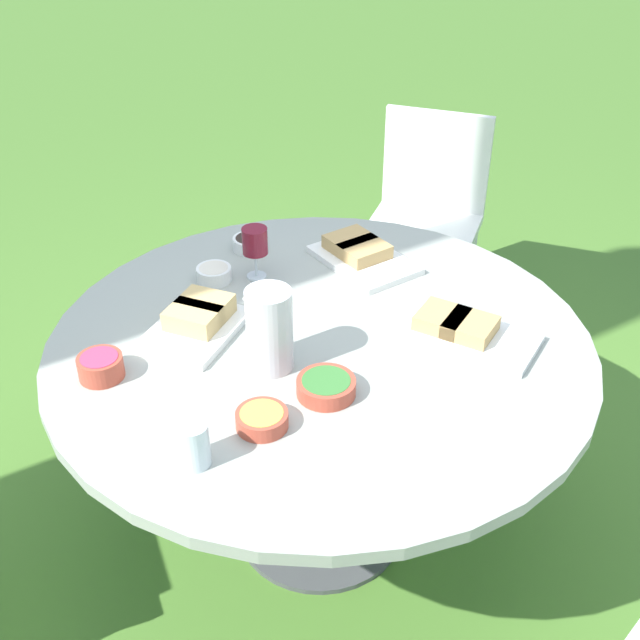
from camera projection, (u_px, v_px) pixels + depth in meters
ground_plane at (320, 527)px, 2.55m from camera, size 40.00×40.00×0.00m
dining_table at (320, 365)px, 2.20m from camera, size 1.46×1.46×0.73m
chair_far_back at (427, 206)px, 3.31m from camera, size 0.45×0.43×0.89m
water_pitcher at (269, 329)px, 1.98m from camera, size 0.13×0.12×0.22m
wine_glass at (255, 243)px, 2.35m from camera, size 0.08×0.08×0.16m
platter_bread_main at (463, 330)px, 2.14m from camera, size 0.38×0.25×0.06m
platter_charcuterie at (361, 254)px, 2.49m from camera, size 0.39×0.36×0.06m
platter_sandwich_side at (197, 320)px, 2.17m from camera, size 0.22×0.30×0.07m
bowl_fries at (263, 419)px, 1.84m from camera, size 0.12×0.12×0.04m
bowl_salad at (326, 386)px, 1.94m from camera, size 0.15×0.15×0.04m
bowl_olives at (250, 243)px, 2.55m from camera, size 0.11×0.11×0.04m
bowl_dip_red at (100, 366)px, 1.99m from camera, size 0.11×0.11×0.06m
bowl_dip_cream at (214, 273)px, 2.39m from camera, size 0.10×0.10×0.04m
cup_water_near at (193, 444)px, 1.72m from camera, size 0.07×0.07×0.11m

